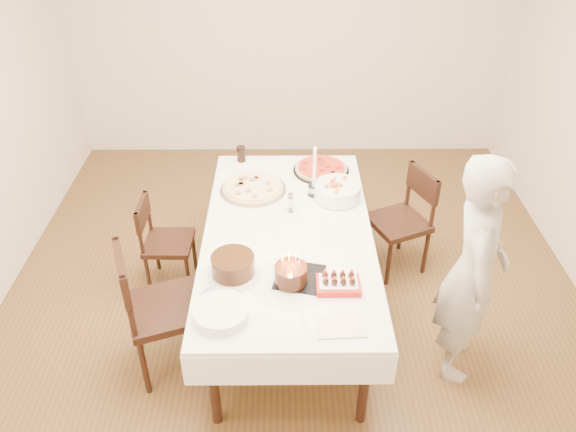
{
  "coord_description": "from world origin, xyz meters",
  "views": [
    {
      "loc": [
        -0.06,
        -3.17,
        3.01
      ],
      "look_at": [
        -0.04,
        -0.1,
        0.88
      ],
      "focal_mm": 35.0,
      "sensor_mm": 36.0,
      "label": 1
    }
  ],
  "objects_px": {
    "chair_right_savory": "(398,223)",
    "cola_glass": "(241,154)",
    "taper_candle": "(314,171)",
    "chair_left_dessert": "(165,309)",
    "pizza_white": "(253,188)",
    "chair_left_savory": "(169,243)",
    "pizza_pepperoni": "(321,169)",
    "pasta_bowl": "(337,191)",
    "dining_table": "(288,274)",
    "layer_cake": "(233,265)",
    "birthday_cake": "(291,270)",
    "person": "(473,271)",
    "strawberry_box": "(338,284)"
  },
  "relations": [
    {
      "from": "pasta_bowl",
      "to": "cola_glass",
      "type": "bearing_deg",
      "value": 142.5
    },
    {
      "from": "chair_left_dessert",
      "to": "pizza_white",
      "type": "relative_size",
      "value": 1.95
    },
    {
      "from": "pizza_pepperoni",
      "to": "birthday_cake",
      "type": "xyz_separation_m",
      "value": [
        -0.26,
        -1.33,
        0.08
      ]
    },
    {
      "from": "chair_left_savory",
      "to": "taper_candle",
      "type": "relative_size",
      "value": 1.86
    },
    {
      "from": "chair_left_dessert",
      "to": "cola_glass",
      "type": "xyz_separation_m",
      "value": [
        0.41,
        1.45,
        0.32
      ]
    },
    {
      "from": "cola_glass",
      "to": "layer_cake",
      "type": "distance_m",
      "value": 1.42
    },
    {
      "from": "layer_cake",
      "to": "strawberry_box",
      "type": "bearing_deg",
      "value": -11.91
    },
    {
      "from": "dining_table",
      "to": "pasta_bowl",
      "type": "distance_m",
      "value": 0.71
    },
    {
      "from": "birthday_cake",
      "to": "strawberry_box",
      "type": "height_order",
      "value": "birthday_cake"
    },
    {
      "from": "chair_right_savory",
      "to": "chair_left_savory",
      "type": "distance_m",
      "value": 1.8
    },
    {
      "from": "chair_left_savory",
      "to": "layer_cake",
      "type": "height_order",
      "value": "layer_cake"
    },
    {
      "from": "taper_candle",
      "to": "birthday_cake",
      "type": "bearing_deg",
      "value": -100.51
    },
    {
      "from": "layer_cake",
      "to": "pizza_white",
      "type": "bearing_deg",
      "value": 85.35
    },
    {
      "from": "chair_left_savory",
      "to": "birthday_cake",
      "type": "bearing_deg",
      "value": 137.84
    },
    {
      "from": "chair_left_dessert",
      "to": "pasta_bowl",
      "type": "bearing_deg",
      "value": -162.3
    },
    {
      "from": "person",
      "to": "pizza_pepperoni",
      "type": "relative_size",
      "value": 3.54
    },
    {
      "from": "chair_right_savory",
      "to": "pizza_white",
      "type": "distance_m",
      "value": 1.19
    },
    {
      "from": "dining_table",
      "to": "chair_left_dessert",
      "type": "distance_m",
      "value": 0.92
    },
    {
      "from": "cola_glass",
      "to": "strawberry_box",
      "type": "xyz_separation_m",
      "value": [
        0.67,
        -1.55,
        -0.03
      ]
    },
    {
      "from": "person",
      "to": "taper_candle",
      "type": "height_order",
      "value": "person"
    },
    {
      "from": "dining_table",
      "to": "strawberry_box",
      "type": "xyz_separation_m",
      "value": [
        0.29,
        -0.57,
        0.41
      ]
    },
    {
      "from": "pizza_pepperoni",
      "to": "chair_left_savory",
      "type": "bearing_deg",
      "value": -158.9
    },
    {
      "from": "pizza_white",
      "to": "pasta_bowl",
      "type": "relative_size",
      "value": 1.48
    },
    {
      "from": "birthday_cake",
      "to": "chair_right_savory",
      "type": "bearing_deg",
      "value": 50.77
    },
    {
      "from": "pizza_white",
      "to": "birthday_cake",
      "type": "xyz_separation_m",
      "value": [
        0.27,
        -1.04,
        0.08
      ]
    },
    {
      "from": "person",
      "to": "pizza_pepperoni",
      "type": "height_order",
      "value": "person"
    },
    {
      "from": "taper_candle",
      "to": "cola_glass",
      "type": "bearing_deg",
      "value": 137.54
    },
    {
      "from": "chair_left_savory",
      "to": "person",
      "type": "height_order",
      "value": "person"
    },
    {
      "from": "chair_right_savory",
      "to": "cola_glass",
      "type": "xyz_separation_m",
      "value": [
        -1.25,
        0.45,
        0.38
      ]
    },
    {
      "from": "chair_left_savory",
      "to": "pasta_bowl",
      "type": "xyz_separation_m",
      "value": [
        1.28,
        0.06,
        0.43
      ]
    },
    {
      "from": "chair_left_savory",
      "to": "pizza_pepperoni",
      "type": "height_order",
      "value": "pizza_pepperoni"
    },
    {
      "from": "pizza_white",
      "to": "layer_cake",
      "type": "xyz_separation_m",
      "value": [
        -0.08,
        -0.96,
        0.04
      ]
    },
    {
      "from": "pizza_white",
      "to": "chair_right_savory",
      "type": "bearing_deg",
      "value": 0.79
    },
    {
      "from": "chair_left_savory",
      "to": "cola_glass",
      "type": "height_order",
      "value": "cola_glass"
    },
    {
      "from": "chair_right_savory",
      "to": "strawberry_box",
      "type": "xyz_separation_m",
      "value": [
        -0.58,
        -1.11,
        0.35
      ]
    },
    {
      "from": "pizza_white",
      "to": "taper_candle",
      "type": "distance_m",
      "value": 0.5
    },
    {
      "from": "pizza_white",
      "to": "pizza_pepperoni",
      "type": "bearing_deg",
      "value": 28.62
    },
    {
      "from": "chair_left_dessert",
      "to": "pizza_white",
      "type": "distance_m",
      "value": 1.16
    },
    {
      "from": "chair_right_savory",
      "to": "taper_candle",
      "type": "height_order",
      "value": "taper_candle"
    },
    {
      "from": "chair_right_savory",
      "to": "layer_cake",
      "type": "relative_size",
      "value": 2.57
    },
    {
      "from": "chair_left_savory",
      "to": "pizza_white",
      "type": "distance_m",
      "value": 0.78
    },
    {
      "from": "chair_right_savory",
      "to": "strawberry_box",
      "type": "relative_size",
      "value": 3.34
    },
    {
      "from": "chair_left_savory",
      "to": "layer_cake",
      "type": "xyz_separation_m",
      "value": [
        0.58,
        -0.79,
        0.43
      ]
    },
    {
      "from": "dining_table",
      "to": "layer_cake",
      "type": "bearing_deg",
      "value": -127.91
    },
    {
      "from": "pasta_bowl",
      "to": "cola_glass",
      "type": "xyz_separation_m",
      "value": [
        -0.74,
        0.57,
        0.0
      ]
    },
    {
      "from": "dining_table",
      "to": "pasta_bowl",
      "type": "height_order",
      "value": "pasta_bowl"
    },
    {
      "from": "person",
      "to": "birthday_cake",
      "type": "xyz_separation_m",
      "value": [
        -1.11,
        -0.05,
        0.06
      ]
    },
    {
      "from": "chair_right_savory",
      "to": "pizza_white",
      "type": "xyz_separation_m",
      "value": [
        -1.14,
        -0.02,
        0.34
      ]
    },
    {
      "from": "dining_table",
      "to": "layer_cake",
      "type": "distance_m",
      "value": 0.71
    },
    {
      "from": "person",
      "to": "dining_table",
      "type": "bearing_deg",
      "value": 79.75
    }
  ]
}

